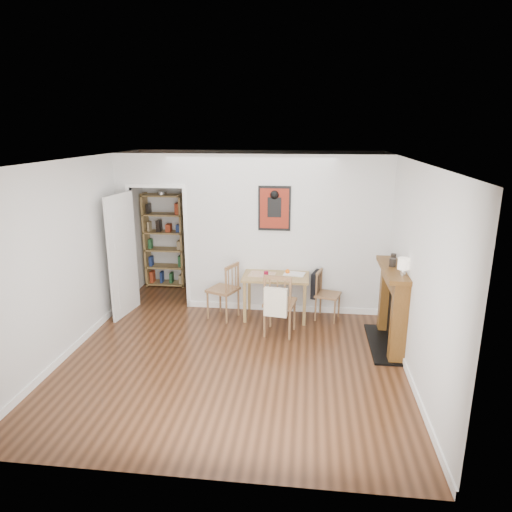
# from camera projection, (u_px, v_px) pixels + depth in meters

# --- Properties ---
(ground) EXTENTS (5.20, 5.20, 0.00)m
(ground) POSITION_uv_depth(u_px,v_px,m) (238.00, 345.00, 6.52)
(ground) COLOR brown
(ground) RESTS_ON ground
(room_shell) EXTENTS (5.20, 5.20, 5.20)m
(room_shell) POSITION_uv_depth(u_px,v_px,m) (256.00, 235.00, 7.44)
(room_shell) COLOR silver
(room_shell) RESTS_ON ground
(dining_table) EXTENTS (1.05, 0.67, 0.72)m
(dining_table) POSITION_uv_depth(u_px,v_px,m) (276.00, 280.00, 7.32)
(dining_table) COLOR #A4814C
(dining_table) RESTS_ON ground
(chair_left) EXTENTS (0.61, 0.61, 0.93)m
(chair_left) POSITION_uv_depth(u_px,v_px,m) (223.00, 290.00, 7.35)
(chair_left) COLOR olive
(chair_left) RESTS_ON ground
(chair_right) EXTENTS (0.54, 0.49, 0.80)m
(chair_right) POSITION_uv_depth(u_px,v_px,m) (327.00, 294.00, 7.32)
(chair_right) COLOR olive
(chair_right) RESTS_ON ground
(chair_front) EXTENTS (0.55, 0.61, 0.97)m
(chair_front) POSITION_uv_depth(u_px,v_px,m) (280.00, 303.00, 6.74)
(chair_front) COLOR olive
(chair_front) RESTS_ON ground
(bookshelf) EXTENTS (0.76, 0.30, 1.81)m
(bookshelf) POSITION_uv_depth(u_px,v_px,m) (165.00, 241.00, 8.77)
(bookshelf) COLOR #A4814C
(bookshelf) RESTS_ON ground
(fireplace) EXTENTS (0.45, 1.25, 1.16)m
(fireplace) POSITION_uv_depth(u_px,v_px,m) (393.00, 305.00, 6.35)
(fireplace) COLOR brown
(fireplace) RESTS_ON ground
(red_glass) EXTENTS (0.07, 0.07, 0.10)m
(red_glass) POSITION_uv_depth(u_px,v_px,m) (266.00, 274.00, 7.19)
(red_glass) COLOR maroon
(red_glass) RESTS_ON dining_table
(orange_fruit) EXTENTS (0.08, 0.08, 0.08)m
(orange_fruit) POSITION_uv_depth(u_px,v_px,m) (288.00, 272.00, 7.36)
(orange_fruit) COLOR orange
(orange_fruit) RESTS_ON dining_table
(placemat) EXTENTS (0.45, 0.35, 0.00)m
(placemat) POSITION_uv_depth(u_px,v_px,m) (262.00, 274.00, 7.33)
(placemat) COLOR beige
(placemat) RESTS_ON dining_table
(notebook) EXTENTS (0.36, 0.29, 0.02)m
(notebook) POSITION_uv_depth(u_px,v_px,m) (294.00, 274.00, 7.33)
(notebook) COLOR white
(notebook) RESTS_ON dining_table
(mantel_lamp) EXTENTS (0.15, 0.15, 0.23)m
(mantel_lamp) POSITION_uv_depth(u_px,v_px,m) (403.00, 265.00, 5.84)
(mantel_lamp) COLOR silver
(mantel_lamp) RESTS_ON fireplace
(ceramic_jar_a) EXTENTS (0.09, 0.09, 0.11)m
(ceramic_jar_a) POSITION_uv_depth(u_px,v_px,m) (393.00, 262.00, 6.23)
(ceramic_jar_a) COLOR black
(ceramic_jar_a) RESTS_ON fireplace
(ceramic_jar_b) EXTENTS (0.08, 0.08, 0.10)m
(ceramic_jar_b) POSITION_uv_depth(u_px,v_px,m) (393.00, 257.00, 6.52)
(ceramic_jar_b) COLOR black
(ceramic_jar_b) RESTS_ON fireplace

